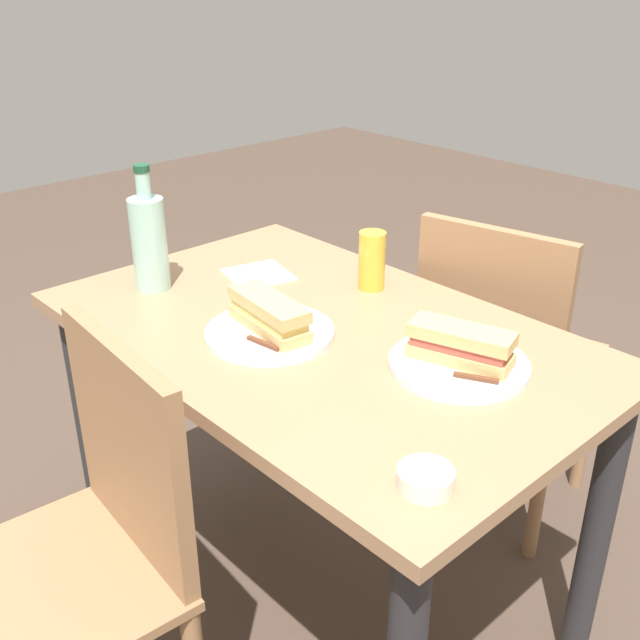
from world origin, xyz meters
name	(u,v)px	position (x,y,z in m)	size (l,w,h in m)	color
ground_plane	(320,594)	(0.00, 0.00, 0.00)	(8.00, 8.00, 0.00)	#47382D
dining_table	(320,380)	(0.00, 0.00, 0.61)	(1.15, 0.72, 0.73)	#997251
chair_far	(86,550)	(-0.01, 0.56, 0.50)	(0.43, 0.43, 0.87)	#936B47
chair_near	(500,355)	(-0.08, -0.56, 0.50)	(0.47, 0.47, 0.87)	#936B47
plate_near	(270,333)	(0.04, 0.10, 0.74)	(0.26, 0.26, 0.01)	white
baguette_sandwich_near	(269,314)	(0.04, 0.10, 0.78)	(0.21, 0.09, 0.07)	tan
knife_near	(249,337)	(0.04, 0.15, 0.75)	(0.18, 0.03, 0.01)	silver
plate_far	(459,365)	(-0.29, -0.08, 0.74)	(0.26, 0.26, 0.01)	white
baguette_sandwich_far	(461,345)	(-0.29, -0.08, 0.78)	(0.20, 0.12, 0.07)	tan
knife_far	(454,375)	(-0.32, -0.03, 0.75)	(0.17, 0.09, 0.01)	silver
water_bottle	(149,241)	(0.41, 0.14, 0.85)	(0.08, 0.08, 0.29)	#99C6B7
beer_glass	(372,261)	(0.08, -0.23, 0.80)	(0.06, 0.06, 0.13)	gold
olive_bowl	(426,479)	(-0.48, 0.23, 0.75)	(0.08, 0.08, 0.03)	silver
paper_napkin	(259,274)	(0.31, -0.09, 0.74)	(0.14, 0.14, 0.00)	white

